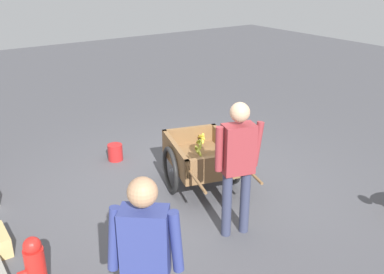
{
  "coord_description": "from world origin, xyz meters",
  "views": [
    {
      "loc": [
        -4.33,
        2.89,
        2.88
      ],
      "look_at": [
        -0.04,
        -0.08,
        0.75
      ],
      "focal_mm": 40.08,
      "sensor_mm": 36.0,
      "label": 1
    }
  ],
  "objects": [
    {
      "name": "ground_plane",
      "position": [
        0.0,
        0.0,
        0.0
      ],
      "size": [
        24.0,
        24.0,
        0.0
      ],
      "primitive_type": "plane",
      "color": "#47474C"
    },
    {
      "name": "fruit_cart",
      "position": [
        -0.1,
        -0.2,
        0.43
      ],
      "size": [
        1.8,
        1.19,
        0.74
      ],
      "color": "brown",
      "rests_on": "ground"
    },
    {
      "name": "vendor_person",
      "position": [
        -1.2,
        0.13,
        0.93
      ],
      "size": [
        0.29,
        0.54,
        1.57
      ],
      "color": "#333851",
      "rests_on": "ground"
    },
    {
      "name": "cyclist_person",
      "position": [
        -2.09,
        1.74,
        0.94
      ],
      "size": [
        0.37,
        0.47,
        1.57
      ],
      "color": "#4C4742",
      "rests_on": "ground"
    },
    {
      "name": "fire_hydrant",
      "position": [
        -0.98,
        2.28,
        0.33
      ],
      "size": [
        0.25,
        0.25,
        0.67
      ],
      "color": "red",
      "rests_on": "ground"
    },
    {
      "name": "plastic_bucket",
      "position": [
        1.38,
        0.41,
        0.13
      ],
      "size": [
        0.23,
        0.23,
        0.26
      ],
      "primitive_type": "cylinder",
      "color": "#B21E1E",
      "rests_on": "ground"
    }
  ]
}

